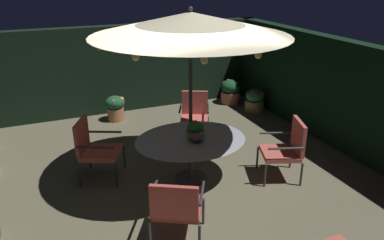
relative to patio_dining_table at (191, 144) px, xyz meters
name	(u,v)px	position (x,y,z in m)	size (l,w,h in m)	color
ground_plane	(176,181)	(-0.24, 0.03, -0.64)	(7.11, 7.68, 0.02)	brown
hedge_backdrop_rear	(121,69)	(-0.24, 3.72, 0.39)	(7.11, 0.30, 2.04)	black
hedge_backdrop_right	(346,96)	(3.16, 0.03, 0.39)	(0.30, 7.68, 2.04)	black
patio_dining_table	(191,144)	(0.00, 0.00, 0.00)	(1.79, 1.50, 0.73)	#2D2E2F
patio_umbrella	(190,24)	(0.00, 0.00, 1.88)	(2.90, 2.90, 2.75)	#2E2C2D
centerpiece_planter	(195,130)	(0.03, -0.11, 0.29)	(0.29, 0.29, 0.35)	#7D6950
patio_chair_north	(287,147)	(1.47, -0.55, -0.08)	(0.79, 0.79, 0.99)	#2F312D
patio_chair_northeast	(194,113)	(0.67, 1.40, -0.06)	(0.76, 0.75, 0.98)	#2D3132
patio_chair_east	(94,146)	(-1.43, 0.65, -0.06)	(0.83, 0.83, 1.01)	#29312C
patio_chair_southeast	(176,206)	(-0.76, -1.36, -0.10)	(0.84, 0.82, 0.91)	#2F2D32
potted_plant_front_corner	(255,100)	(2.68, 2.37, -0.36)	(0.46, 0.46, 0.54)	olive
potted_plant_back_center	(115,107)	(-0.57, 3.07, -0.32)	(0.44, 0.44, 0.57)	#A96C42
potted_plant_back_left	(231,91)	(2.42, 3.12, -0.32)	(0.50, 0.50, 0.61)	#AD614A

